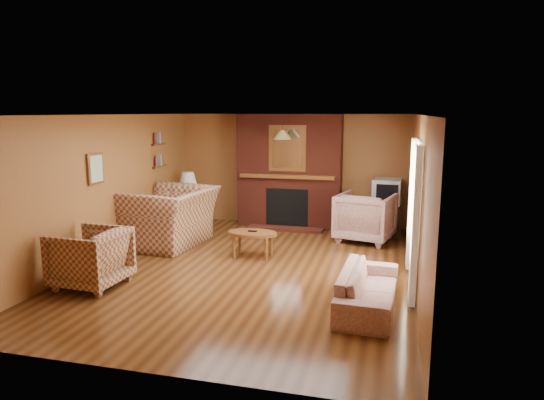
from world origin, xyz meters
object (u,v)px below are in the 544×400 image
(plaid_armchair, at_px, (90,258))
(side_table, at_px, (189,213))
(crt_tv, at_px, (387,191))
(fireplace, at_px, (289,172))
(floral_armchair, at_px, (365,217))
(coffee_table, at_px, (252,235))
(tv_stand, at_px, (386,219))
(table_lamp, at_px, (188,185))
(floral_sofa, at_px, (368,288))
(plaid_loveseat, at_px, (169,217))

(plaid_armchair, distance_m, side_table, 3.77)
(plaid_armchair, relative_size, crt_tv, 1.53)
(fireplace, xyz_separation_m, floral_armchair, (1.67, -0.85, -0.72))
(floral_armchair, height_order, coffee_table, floral_armchair)
(fireplace, relative_size, floral_armchair, 2.35)
(tv_stand, bearing_deg, table_lamp, -179.22)
(plaid_armchair, xyz_separation_m, table_lamp, (-0.15, 3.77, 0.49))
(floral_sofa, distance_m, side_table, 5.36)
(plaid_loveseat, xyz_separation_m, crt_tv, (3.90, 1.82, 0.34))
(coffee_table, bearing_deg, plaid_armchair, -133.45)
(crt_tv, bearing_deg, floral_sofa, -92.19)
(plaid_armchair, xyz_separation_m, crt_tv, (4.00, 4.11, 0.46))
(fireplace, xyz_separation_m, coffee_table, (-0.13, -2.38, -0.80))
(plaid_armchair, xyz_separation_m, floral_sofa, (3.85, 0.19, -0.17))
(plaid_loveseat, relative_size, tv_stand, 2.62)
(fireplace, xyz_separation_m, crt_tv, (2.05, -0.19, -0.31))
(plaid_loveseat, bearing_deg, side_table, -165.26)
(plaid_armchair, distance_m, tv_stand, 5.74)
(coffee_table, bearing_deg, tv_stand, 45.20)
(side_table, height_order, crt_tv, crt_tv)
(floral_sofa, distance_m, floral_armchair, 3.27)
(table_lamp, xyz_separation_m, crt_tv, (4.15, 0.34, -0.03))
(plaid_armchair, height_order, floral_sofa, plaid_armchair)
(table_lamp, relative_size, tv_stand, 0.98)
(fireplace, bearing_deg, table_lamp, -165.71)
(plaid_armchair, height_order, side_table, plaid_armchair)
(side_table, bearing_deg, crt_tv, 4.74)
(plaid_loveseat, distance_m, floral_armchair, 3.71)
(coffee_table, xyz_separation_m, crt_tv, (2.18, 2.19, 0.49))
(floral_sofa, relative_size, tv_stand, 2.75)
(table_lamp, bearing_deg, floral_armchair, -4.82)
(floral_sofa, distance_m, tv_stand, 3.93)
(plaid_loveseat, xyz_separation_m, tv_stand, (3.90, 1.83, -0.22))
(fireplace, distance_m, tv_stand, 2.24)
(floral_sofa, height_order, floral_armchair, floral_armchair)
(table_lamp, xyz_separation_m, tv_stand, (4.15, 0.35, -0.60))
(fireplace, bearing_deg, plaid_armchair, -114.39)
(floral_armchair, relative_size, table_lamp, 1.68)
(floral_armchair, xyz_separation_m, crt_tv, (0.38, 0.66, 0.41))
(plaid_armchair, bearing_deg, coffee_table, 139.82)
(coffee_table, bearing_deg, table_lamp, 136.89)
(coffee_table, distance_m, crt_tv, 3.13)
(floral_armchair, distance_m, coffee_table, 2.36)
(plaid_loveseat, height_order, side_table, plaid_loveseat)
(side_table, relative_size, crt_tv, 0.95)
(plaid_loveseat, bearing_deg, table_lamp, -165.26)
(side_table, xyz_separation_m, crt_tv, (4.15, 0.34, 0.59))
(fireplace, bearing_deg, side_table, -165.71)
(floral_armchair, height_order, tv_stand, floral_armchair)
(plaid_armchair, xyz_separation_m, tv_stand, (4.00, 4.12, -0.11))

